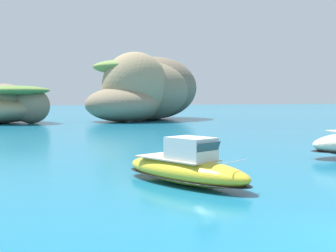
# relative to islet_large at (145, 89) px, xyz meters

# --- Properties ---
(islet_large) EXTENTS (24.83, 24.92, 10.62)m
(islet_large) POSITION_rel_islet_large_xyz_m (0.00, 0.00, 0.00)
(islet_large) COLOR #9E8966
(islet_large) RESTS_ON ground
(islet_small) EXTENTS (16.02, 13.02, 5.60)m
(islet_small) POSITION_rel_islet_large_xyz_m (-21.56, -3.06, -2.57)
(islet_small) COLOR #84755B
(islet_small) RESTS_ON ground
(motorboat_yellow) EXTENTS (4.88, 6.98, 2.01)m
(motorboat_yellow) POSITION_rel_islet_large_xyz_m (-11.60, -52.42, -4.35)
(motorboat_yellow) COLOR yellow
(motorboat_yellow) RESTS_ON ground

